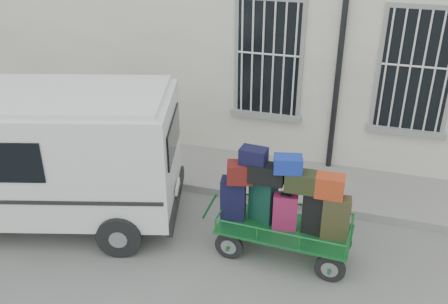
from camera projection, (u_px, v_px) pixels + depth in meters
name	position (u px, v px, depth m)	size (l,w,h in m)	color
ground	(247.00, 248.00, 8.02)	(80.00, 80.00, 0.00)	slate
sidewalk	(275.00, 179.00, 9.87)	(24.00, 1.70, 0.15)	gray
luggage_cart	(283.00, 205.00, 7.48)	(2.39, 1.01, 1.78)	black
van	(35.00, 150.00, 8.17)	(4.98, 3.11, 2.34)	white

